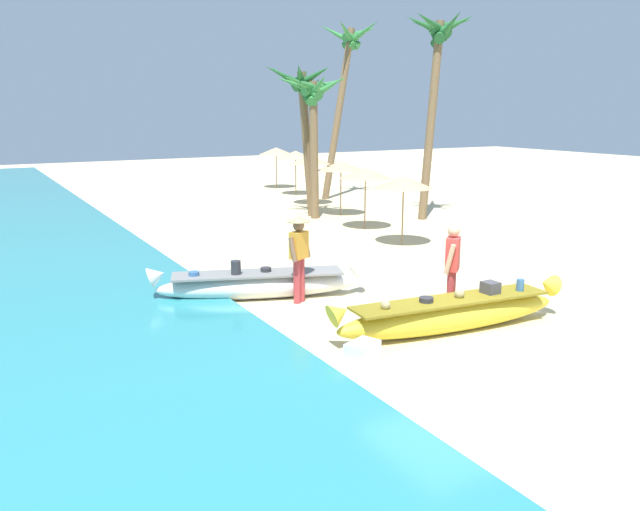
{
  "coord_description": "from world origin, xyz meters",
  "views": [
    {
      "loc": [
        -7.36,
        -8.37,
        3.71
      ],
      "look_at": [
        -1.3,
        2.39,
        0.9
      ],
      "focal_mm": 36.41,
      "sensor_mm": 36.0,
      "label": 1
    }
  ],
  "objects": [
    {
      "name": "ground_plane",
      "position": [
        0.0,
        0.0,
        0.0
      ],
      "size": [
        80.0,
        80.0,
        0.0
      ],
      "primitive_type": "plane",
      "color": "beige"
    },
    {
      "name": "boat_yellow_foreground",
      "position": [
        -0.27,
        -0.32,
        0.31
      ],
      "size": [
        4.6,
        1.06,
        0.83
      ],
      "color": "yellow",
      "rests_on": "ground"
    },
    {
      "name": "boat_white_midground",
      "position": [
        -2.32,
        3.09,
        0.29
      ],
      "size": [
        4.19,
        1.98,
        0.82
      ],
      "color": "white",
      "rests_on": "ground"
    },
    {
      "name": "person_vendor_hatted",
      "position": [
        -1.73,
        2.44,
        1.01
      ],
      "size": [
        0.57,
        0.45,
        1.74
      ],
      "color": "#B2383D",
      "rests_on": "ground"
    },
    {
      "name": "person_tourist_customer",
      "position": [
        0.22,
        0.27,
        0.97
      ],
      "size": [
        0.54,
        0.52,
        1.71
      ],
      "color": "#B2383D",
      "rests_on": "ground"
    },
    {
      "name": "parasol_row_0",
      "position": [
        3.26,
        5.85,
        1.75
      ],
      "size": [
        1.6,
        1.6,
        1.91
      ],
      "color": "#8E6B47",
      "rests_on": "ground"
    },
    {
      "name": "parasol_row_1",
      "position": [
        3.73,
        8.44,
        1.75
      ],
      "size": [
        1.6,
        1.6,
        1.91
      ],
      "color": "#8E6B47",
      "rests_on": "ground"
    },
    {
      "name": "parasol_row_2",
      "position": [
        4.46,
        11.1,
        1.75
      ],
      "size": [
        1.6,
        1.6,
        1.91
      ],
      "color": "#8E6B47",
      "rests_on": "ground"
    },
    {
      "name": "parasol_row_3",
      "position": [
        4.77,
        13.98,
        1.75
      ],
      "size": [
        1.6,
        1.6,
        1.91
      ],
      "color": "#8E6B47",
      "rests_on": "ground"
    },
    {
      "name": "parasol_row_4",
      "position": [
        5.63,
        16.84,
        1.75
      ],
      "size": [
        1.6,
        1.6,
        1.91
      ],
      "color": "#8E6B47",
      "rests_on": "ground"
    },
    {
      "name": "parasol_row_5",
      "position": [
        5.95,
        19.46,
        1.75
      ],
      "size": [
        1.6,
        1.6,
        1.91
      ],
      "color": "#8E6B47",
      "rests_on": "ground"
    },
    {
      "name": "palm_tree_tall_inland",
      "position": [
        3.28,
        11.0,
        3.99
      ],
      "size": [
        2.85,
        2.48,
        4.88
      ],
      "color": "brown",
      "rests_on": "ground"
    },
    {
      "name": "palm_tree_leaning_seaward",
      "position": [
        7.11,
        15.05,
        5.6
      ],
      "size": [
        2.65,
        2.66,
        7.22
      ],
      "color": "brown",
      "rests_on": "ground"
    },
    {
      "name": "palm_tree_mid_cluster",
      "position": [
        6.88,
        9.06,
        5.53
      ],
      "size": [
        2.6,
        2.66,
        6.81
      ],
      "color": "brown",
      "rests_on": "ground"
    },
    {
      "name": "palm_tree_far_behind",
      "position": [
        3.13,
        11.49,
        4.19
      ],
      "size": [
        2.54,
        2.56,
        5.23
      ],
      "color": "brown",
      "rests_on": "ground"
    },
    {
      "name": "cooler_box",
      "position": [
        -2.35,
        -0.76,
        0.16
      ],
      "size": [
        0.61,
        0.51,
        0.32
      ],
      "primitive_type": "cube",
      "rotation": [
        0.0,
        0.0,
        0.39
      ],
      "color": "silver",
      "rests_on": "ground"
    }
  ]
}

